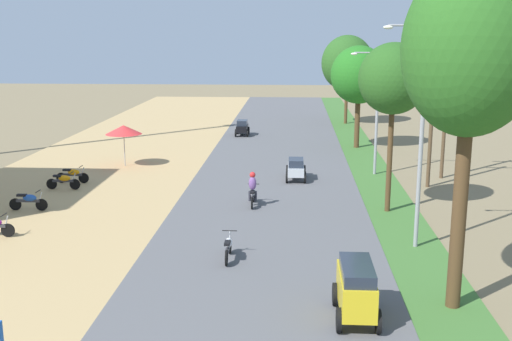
{
  "coord_description": "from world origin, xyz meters",
  "views": [
    {
      "loc": [
        1.07,
        -8.76,
        8.07
      ],
      "look_at": [
        -0.76,
        21.27,
        1.38
      ],
      "focal_mm": 43.56,
      "sensor_mm": 36.0,
      "label": 1
    }
  ],
  "objects_px": {
    "parked_motorbike_fifth": "(29,200)",
    "vendor_umbrella": "(124,130)",
    "utility_pole_far": "(432,105)",
    "car_sedan_silver": "(296,168)",
    "motorbike_ahead_second": "(228,246)",
    "streetlamp_mid": "(377,103)",
    "median_tree_third": "(359,75)",
    "streetlamp_near": "(422,122)",
    "median_tree_nearest": "(471,51)",
    "median_tree_fourth": "(347,63)",
    "car_van_yellow": "(356,287)",
    "parked_motorbike_seventh": "(73,174)",
    "motorbike_ahead_third": "(253,190)",
    "median_tree_second": "(393,79)",
    "car_hatchback_black": "(242,127)",
    "utility_pole_near": "(446,104)",
    "parked_motorbike_sixth": "(64,180)"
  },
  "relations": [
    {
      "from": "parked_motorbike_fifth",
      "to": "vendor_umbrella",
      "type": "distance_m",
      "value": 10.25
    },
    {
      "from": "utility_pole_far",
      "to": "vendor_umbrella",
      "type": "bearing_deg",
      "value": 167.11
    },
    {
      "from": "car_sedan_silver",
      "to": "motorbike_ahead_second",
      "type": "bearing_deg",
      "value": -101.01
    },
    {
      "from": "vendor_umbrella",
      "to": "streetlamp_mid",
      "type": "bearing_deg",
      "value": -5.1
    },
    {
      "from": "median_tree_third",
      "to": "motorbike_ahead_second",
      "type": "bearing_deg",
      "value": -106.49
    },
    {
      "from": "streetlamp_near",
      "to": "parked_motorbike_fifth",
      "type": "bearing_deg",
      "value": 166.93
    },
    {
      "from": "median_tree_nearest",
      "to": "median_tree_fourth",
      "type": "bearing_deg",
      "value": 90.22
    },
    {
      "from": "car_van_yellow",
      "to": "parked_motorbike_fifth",
      "type": "bearing_deg",
      "value": 143.61
    },
    {
      "from": "median_tree_nearest",
      "to": "streetlamp_mid",
      "type": "height_order",
      "value": "median_tree_nearest"
    },
    {
      "from": "utility_pole_far",
      "to": "car_van_yellow",
      "type": "distance_m",
      "value": 17.4
    },
    {
      "from": "parked_motorbike_seventh",
      "to": "streetlamp_mid",
      "type": "bearing_deg",
      "value": 10.87
    },
    {
      "from": "vendor_umbrella",
      "to": "utility_pole_far",
      "type": "bearing_deg",
      "value": -12.89
    },
    {
      "from": "streetlamp_mid",
      "to": "motorbike_ahead_third",
      "type": "bearing_deg",
      "value": -132.35
    },
    {
      "from": "motorbike_ahead_third",
      "to": "median_tree_fourth",
      "type": "bearing_deg",
      "value": 76.74
    },
    {
      "from": "vendor_umbrella",
      "to": "motorbike_ahead_second",
      "type": "xyz_separation_m",
      "value": [
        8.03,
        -15.7,
        -1.73
      ]
    },
    {
      "from": "vendor_umbrella",
      "to": "car_sedan_silver",
      "type": "distance_m",
      "value": 11.05
    },
    {
      "from": "streetlamp_mid",
      "to": "median_tree_nearest",
      "type": "bearing_deg",
      "value": -89.65
    },
    {
      "from": "median_tree_nearest",
      "to": "median_tree_second",
      "type": "distance_m",
      "value": 10.29
    },
    {
      "from": "parked_motorbike_seventh",
      "to": "car_hatchback_black",
      "type": "xyz_separation_m",
      "value": [
        7.9,
        16.4,
        0.19
      ]
    },
    {
      "from": "parked_motorbike_seventh",
      "to": "median_tree_third",
      "type": "xyz_separation_m",
      "value": [
        16.47,
        11.79,
        4.63
      ]
    },
    {
      "from": "utility_pole_near",
      "to": "streetlamp_mid",
      "type": "bearing_deg",
      "value": 171.79
    },
    {
      "from": "car_hatchback_black",
      "to": "streetlamp_near",
      "type": "bearing_deg",
      "value": -71.13
    },
    {
      "from": "median_tree_nearest",
      "to": "utility_pole_far",
      "type": "height_order",
      "value": "median_tree_nearest"
    },
    {
      "from": "median_tree_third",
      "to": "median_tree_fourth",
      "type": "relative_size",
      "value": 0.91
    },
    {
      "from": "parked_motorbike_fifth",
      "to": "streetlamp_near",
      "type": "xyz_separation_m",
      "value": [
        16.84,
        -3.91,
        4.32
      ]
    },
    {
      "from": "median_tree_second",
      "to": "motorbike_ahead_second",
      "type": "distance_m",
      "value": 10.92
    },
    {
      "from": "median_tree_second",
      "to": "utility_pole_near",
      "type": "distance_m",
      "value": 8.4
    },
    {
      "from": "median_tree_second",
      "to": "motorbike_ahead_second",
      "type": "height_order",
      "value": "median_tree_second"
    },
    {
      "from": "vendor_umbrella",
      "to": "utility_pole_near",
      "type": "height_order",
      "value": "utility_pole_near"
    },
    {
      "from": "median_tree_nearest",
      "to": "median_tree_fourth",
      "type": "relative_size",
      "value": 1.28
    },
    {
      "from": "streetlamp_near",
      "to": "utility_pole_near",
      "type": "relative_size",
      "value": 1.04
    },
    {
      "from": "median_tree_second",
      "to": "median_tree_fourth",
      "type": "bearing_deg",
      "value": 89.33
    },
    {
      "from": "car_van_yellow",
      "to": "motorbike_ahead_third",
      "type": "distance_m",
      "value": 12.21
    },
    {
      "from": "car_van_yellow",
      "to": "vendor_umbrella",
      "type": "bearing_deg",
      "value": 121.01
    },
    {
      "from": "median_tree_fourth",
      "to": "parked_motorbike_fifth",
      "type": "bearing_deg",
      "value": -119.92
    },
    {
      "from": "car_van_yellow",
      "to": "car_sedan_silver",
      "type": "bearing_deg",
      "value": 95.57
    },
    {
      "from": "parked_motorbike_seventh",
      "to": "vendor_umbrella",
      "type": "relative_size",
      "value": 0.71
    },
    {
      "from": "parked_motorbike_fifth",
      "to": "car_sedan_silver",
      "type": "distance_m",
      "value": 14.05
    },
    {
      "from": "parked_motorbike_sixth",
      "to": "car_hatchback_black",
      "type": "xyz_separation_m",
      "value": [
        7.88,
        17.84,
        0.19
      ]
    },
    {
      "from": "median_tree_second",
      "to": "streetlamp_mid",
      "type": "distance_m",
      "value": 7.89
    },
    {
      "from": "median_tree_fourth",
      "to": "motorbike_ahead_third",
      "type": "relative_size",
      "value": 4.35
    },
    {
      "from": "streetlamp_near",
      "to": "utility_pole_near",
      "type": "bearing_deg",
      "value": 72.87
    },
    {
      "from": "utility_pole_near",
      "to": "parked_motorbike_seventh",
      "type": "bearing_deg",
      "value": -172.53
    },
    {
      "from": "streetlamp_mid",
      "to": "median_tree_second",
      "type": "bearing_deg",
      "value": -92.76
    },
    {
      "from": "car_sedan_silver",
      "to": "motorbike_ahead_third",
      "type": "distance_m",
      "value": 5.84
    },
    {
      "from": "median_tree_nearest",
      "to": "streetlamp_mid",
      "type": "bearing_deg",
      "value": 90.35
    },
    {
      "from": "streetlamp_near",
      "to": "utility_pole_far",
      "type": "height_order",
      "value": "streetlamp_near"
    },
    {
      "from": "utility_pole_near",
      "to": "motorbike_ahead_second",
      "type": "xyz_separation_m",
      "value": [
        -10.7,
        -13.82,
        -3.65
      ]
    },
    {
      "from": "vendor_umbrella",
      "to": "median_tree_second",
      "type": "distance_m",
      "value": 17.62
    },
    {
      "from": "median_tree_fourth",
      "to": "motorbike_ahead_third",
      "type": "distance_m",
      "value": 28.96
    }
  ]
}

